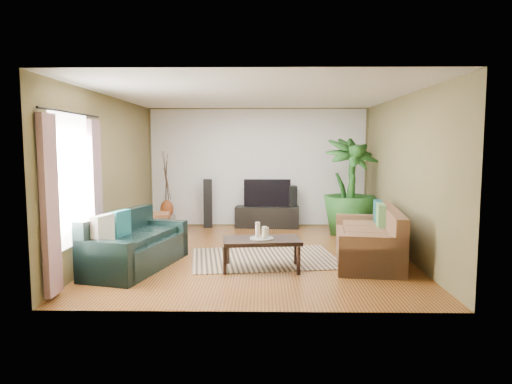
{
  "coord_description": "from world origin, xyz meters",
  "views": [
    {
      "loc": [
        0.14,
        -7.72,
        1.88
      ],
      "look_at": [
        0.0,
        0.2,
        1.05
      ],
      "focal_mm": 32.0,
      "sensor_mm": 36.0,
      "label": 1
    }
  ],
  "objects_px": {
    "pedestal": "(167,222)",
    "coffee_table": "(262,254)",
    "television": "(267,193)",
    "side_table": "(156,227)",
    "sofa_right": "(367,235)",
    "sofa_left": "(137,240)",
    "potted_plant": "(349,187)",
    "speaker_right": "(292,207)",
    "vase": "(167,209)",
    "tv_stand": "(267,217)",
    "speaker_left": "(208,203)"
  },
  "relations": [
    {
      "from": "tv_stand",
      "to": "speaker_left",
      "type": "relative_size",
      "value": 1.31
    },
    {
      "from": "television",
      "to": "coffee_table",
      "type": "bearing_deg",
      "value": -91.76
    },
    {
      "from": "speaker_left",
      "to": "side_table",
      "type": "bearing_deg",
      "value": -126.05
    },
    {
      "from": "speaker_left",
      "to": "side_table",
      "type": "height_order",
      "value": "speaker_left"
    },
    {
      "from": "television",
      "to": "side_table",
      "type": "distance_m",
      "value": 2.7
    },
    {
      "from": "tv_stand",
      "to": "vase",
      "type": "relative_size",
      "value": 3.56
    },
    {
      "from": "potted_plant",
      "to": "vase",
      "type": "relative_size",
      "value": 5.0
    },
    {
      "from": "pedestal",
      "to": "sofa_right",
      "type": "bearing_deg",
      "value": -34.73
    },
    {
      "from": "tv_stand",
      "to": "speaker_right",
      "type": "height_order",
      "value": "speaker_right"
    },
    {
      "from": "sofa_left",
      "to": "potted_plant",
      "type": "bearing_deg",
      "value": -40.0
    },
    {
      "from": "tv_stand",
      "to": "television",
      "type": "height_order",
      "value": "television"
    },
    {
      "from": "vase",
      "to": "sofa_right",
      "type": "bearing_deg",
      "value": -34.73
    },
    {
      "from": "sofa_left",
      "to": "potted_plant",
      "type": "xyz_separation_m",
      "value": [
        3.71,
        2.67,
        0.58
      ]
    },
    {
      "from": "pedestal",
      "to": "speaker_right",
      "type": "bearing_deg",
      "value": 6.02
    },
    {
      "from": "pedestal",
      "to": "vase",
      "type": "relative_size",
      "value": 0.78
    },
    {
      "from": "sofa_left",
      "to": "tv_stand",
      "type": "relative_size",
      "value": 1.34
    },
    {
      "from": "television",
      "to": "potted_plant",
      "type": "xyz_separation_m",
      "value": [
        1.7,
        -0.78,
        0.22
      ]
    },
    {
      "from": "television",
      "to": "side_table",
      "type": "xyz_separation_m",
      "value": [
        -2.18,
        -1.52,
        -0.51
      ]
    },
    {
      "from": "speaker_right",
      "to": "potted_plant",
      "type": "xyz_separation_m",
      "value": [
        1.13,
        -0.78,
        0.53
      ]
    },
    {
      "from": "sofa_right",
      "to": "coffee_table",
      "type": "relative_size",
      "value": 1.84
    },
    {
      "from": "pedestal",
      "to": "coffee_table",
      "type": "bearing_deg",
      "value": -56.59
    },
    {
      "from": "tv_stand",
      "to": "speaker_left",
      "type": "xyz_separation_m",
      "value": [
        -1.35,
        0.0,
        0.31
      ]
    },
    {
      "from": "television",
      "to": "pedestal",
      "type": "bearing_deg",
      "value": -172.45
    },
    {
      "from": "sofa_right",
      "to": "pedestal",
      "type": "height_order",
      "value": "sofa_right"
    },
    {
      "from": "sofa_left",
      "to": "speaker_left",
      "type": "height_order",
      "value": "speaker_left"
    },
    {
      "from": "sofa_left",
      "to": "speaker_left",
      "type": "bearing_deg",
      "value": 3.42
    },
    {
      "from": "speaker_left",
      "to": "vase",
      "type": "distance_m",
      "value": 0.92
    },
    {
      "from": "speaker_right",
      "to": "pedestal",
      "type": "relative_size",
      "value": 3.02
    },
    {
      "from": "speaker_left",
      "to": "vase",
      "type": "xyz_separation_m",
      "value": [
        -0.87,
        -0.29,
        -0.09
      ]
    },
    {
      "from": "sofa_left",
      "to": "potted_plant",
      "type": "distance_m",
      "value": 4.6
    },
    {
      "from": "speaker_left",
      "to": "coffee_table",
      "type": "bearing_deg",
      "value": -77.73
    },
    {
      "from": "coffee_table",
      "to": "pedestal",
      "type": "height_order",
      "value": "coffee_table"
    },
    {
      "from": "tv_stand",
      "to": "television",
      "type": "relative_size",
      "value": 1.36
    },
    {
      "from": "coffee_table",
      "to": "speaker_left",
      "type": "xyz_separation_m",
      "value": [
        -1.24,
        3.49,
        0.31
      ]
    },
    {
      "from": "speaker_right",
      "to": "potted_plant",
      "type": "relative_size",
      "value": 0.47
    },
    {
      "from": "television",
      "to": "speaker_left",
      "type": "relative_size",
      "value": 0.96
    },
    {
      "from": "television",
      "to": "speaker_right",
      "type": "bearing_deg",
      "value": 0.0
    },
    {
      "from": "tv_stand",
      "to": "television",
      "type": "xyz_separation_m",
      "value": [
        0.0,
        0.0,
        0.55
      ]
    },
    {
      "from": "sofa_left",
      "to": "side_table",
      "type": "xyz_separation_m",
      "value": [
        -0.17,
        1.93,
        -0.15
      ]
    },
    {
      "from": "potted_plant",
      "to": "vase",
      "type": "distance_m",
      "value": 3.99
    },
    {
      "from": "pedestal",
      "to": "side_table",
      "type": "distance_m",
      "value": 1.23
    },
    {
      "from": "coffee_table",
      "to": "potted_plant",
      "type": "xyz_separation_m",
      "value": [
        1.81,
        2.72,
        0.77
      ]
    },
    {
      "from": "television",
      "to": "vase",
      "type": "xyz_separation_m",
      "value": [
        -2.22,
        -0.29,
        -0.33
      ]
    },
    {
      "from": "sofa_left",
      "to": "television",
      "type": "xyz_separation_m",
      "value": [
        2.01,
        3.44,
        0.36
      ]
    },
    {
      "from": "tv_stand",
      "to": "speaker_left",
      "type": "bearing_deg",
      "value": -175.55
    },
    {
      "from": "potted_plant",
      "to": "side_table",
      "type": "distance_m",
      "value": 4.02
    },
    {
      "from": "television",
      "to": "speaker_right",
      "type": "distance_m",
      "value": 0.65
    },
    {
      "from": "speaker_right",
      "to": "sofa_left",
      "type": "bearing_deg",
      "value": -141.18
    },
    {
      "from": "speaker_right",
      "to": "vase",
      "type": "relative_size",
      "value": 2.36
    },
    {
      "from": "sofa_left",
      "to": "coffee_table",
      "type": "xyz_separation_m",
      "value": [
        1.9,
        -0.05,
        -0.19
      ]
    }
  ]
}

